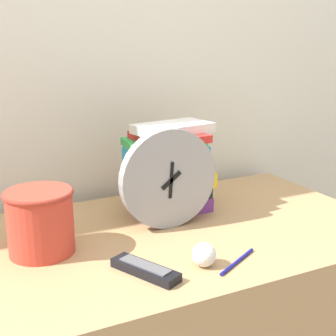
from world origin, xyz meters
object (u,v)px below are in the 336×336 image
Objects in this scene: desk_clock at (169,179)px; crumpled_paper_ball at (204,255)px; pen at (237,261)px; basket at (40,220)px; tv_remote at (145,270)px; book_stack at (169,168)px.

crumpled_paper_ball is at bearing -97.36° from desk_clock.
basket is at bearing 146.60° from pen.
desk_clock is at bearing 1.49° from basket.
pen is (0.21, -0.05, -0.01)m from tv_remote.
basket is at bearing -178.51° from desk_clock.
pen is (0.08, -0.02, -0.02)m from crumpled_paper_ball.
tv_remote is at bearing -124.04° from book_stack.
desk_clock is 0.30m from tv_remote.
pen is at bearing -80.44° from desk_clock.
book_stack is at bearing 76.34° from crumpled_paper_ball.
pen is (-0.01, -0.37, -0.13)m from book_stack.
book_stack is at bearing 55.96° from tv_remote.
book_stack is 0.41m from tv_remote.
tv_remote is 3.07× the size of crumpled_paper_ball.
desk_clock is 1.98× the size of pen.
crumpled_paper_ball is (-0.03, -0.24, -0.11)m from desk_clock.
book_stack reaches higher than tv_remote.
book_stack is 0.37m from crumpled_paper_ball.
desk_clock is 1.03× the size of book_stack.
desk_clock is 1.66× the size of basket.
tv_remote is at bearing -127.11° from desk_clock.
desk_clock reaches higher than tv_remote.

